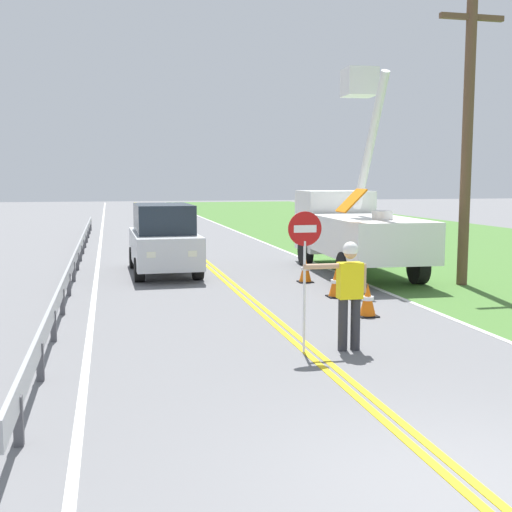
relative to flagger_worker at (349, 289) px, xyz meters
The scene contains 15 objects.
ground_plane 5.07m from the flagger_worker, 97.54° to the right, with size 160.00×160.00×0.00m, color slate.
grass_verge_right 18.66m from the flagger_worker, 54.02° to the left, with size 16.00×110.00×0.01m, color #477533.
centerline_yellow_left 15.13m from the flagger_worker, 92.81° to the left, with size 0.11×110.00×0.01m, color yellow.
centerline_yellow_right 15.13m from the flagger_worker, 92.13° to the left, with size 0.11×110.00×0.01m, color yellow.
edge_line_right 15.40m from the flagger_worker, 78.94° to the left, with size 0.12×110.00×0.01m, color silver.
edge_line_left 15.70m from the flagger_worker, 105.74° to the left, with size 0.12×110.00×0.01m, color silver.
flagger_worker is the anchor object (origin of this frame).
stop_sign_paddle 1.02m from the flagger_worker, behind, with size 0.56×0.04×2.33m.
utility_bucket_truck 9.25m from the flagger_worker, 68.14° to the left, with size 2.94×6.90×6.07m.
oncoming_suv_nearest 9.79m from the flagger_worker, 103.33° to the left, with size 1.96×4.63×2.10m.
utility_pole_near 8.37m from the flagger_worker, 45.97° to the left, with size 1.80×0.28×7.61m.
traffic_cone_lead 2.86m from the flagger_worker, 60.63° to the left, with size 0.40×0.40×0.70m.
traffic_cone_mid 4.93m from the flagger_worker, 72.43° to the left, with size 0.40×0.40×0.70m.
traffic_cone_tail 7.14m from the flagger_worker, 78.44° to the left, with size 0.40×0.40×0.70m.
guardrail_left_shoulder 12.95m from the flagger_worker, 112.01° to the left, with size 0.10×32.00×0.71m.
Camera 1 is at (-3.20, -4.92, 2.84)m, focal length 44.96 mm.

